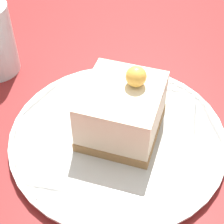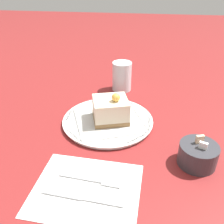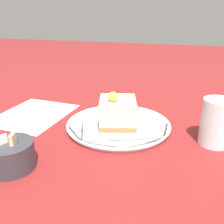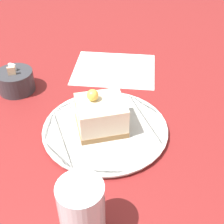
% 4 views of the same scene
% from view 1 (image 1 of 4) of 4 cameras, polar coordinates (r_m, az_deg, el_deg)
% --- Properties ---
extents(ground_plane, '(4.00, 4.00, 0.00)m').
position_cam_1_polar(ground_plane, '(0.53, 2.81, -2.04)').
color(ground_plane, maroon).
extents(plate, '(0.29, 0.29, 0.01)m').
position_cam_1_polar(plate, '(0.51, 0.88, -3.79)').
color(plate, silver).
rests_on(plate, ground_plane).
extents(cake_slice, '(0.12, 0.13, 0.10)m').
position_cam_1_polar(cake_slice, '(0.48, 1.09, 0.43)').
color(cake_slice, olive).
rests_on(cake_slice, plate).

